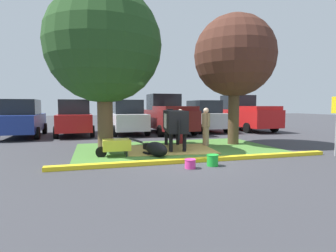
# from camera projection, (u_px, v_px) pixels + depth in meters

# --- Properties ---
(ground_plane) EXTENTS (80.00, 80.00, 0.00)m
(ground_plane) POSITION_uv_depth(u_px,v_px,m) (185.00, 158.00, 8.59)
(ground_plane) COLOR #38383D
(grass_island) EXTENTS (7.67, 4.65, 0.02)m
(grass_island) POSITION_uv_depth(u_px,v_px,m) (177.00, 149.00, 10.46)
(grass_island) COLOR #477A33
(grass_island) RESTS_ON ground
(curb_yellow) EXTENTS (8.87, 0.24, 0.12)m
(curb_yellow) POSITION_uv_depth(u_px,v_px,m) (202.00, 160.00, 8.08)
(curb_yellow) COLOR yellow
(curb_yellow) RESTS_ON ground
(hay_bedding) EXTENTS (3.45, 2.75, 0.04)m
(hay_bedding) POSITION_uv_depth(u_px,v_px,m) (170.00, 149.00, 10.17)
(hay_bedding) COLOR tan
(hay_bedding) RESTS_ON ground
(shade_tree_left) EXTENTS (4.17, 4.17, 5.96)m
(shade_tree_left) POSITION_uv_depth(u_px,v_px,m) (104.00, 46.00, 9.60)
(shade_tree_left) COLOR brown
(shade_tree_left) RESTS_ON ground
(shade_tree_right) EXTENTS (3.47, 3.47, 5.56)m
(shade_tree_right) POSITION_uv_depth(u_px,v_px,m) (235.00, 57.00, 11.39)
(shade_tree_right) COLOR #4C3823
(shade_tree_right) RESTS_ON ground
(cow_holstein) EXTENTS (1.08, 3.11, 1.54)m
(cow_holstein) POSITION_uv_depth(u_px,v_px,m) (174.00, 121.00, 10.45)
(cow_holstein) COLOR black
(cow_holstein) RESTS_ON ground
(calf_lying) EXTENTS (0.81, 1.33, 0.48)m
(calf_lying) POSITION_uv_depth(u_px,v_px,m) (156.00, 149.00, 8.95)
(calf_lying) COLOR black
(calf_lying) RESTS_ON ground
(person_handler) EXTENTS (0.34, 0.53, 1.60)m
(person_handler) POSITION_uv_depth(u_px,v_px,m) (206.00, 126.00, 11.06)
(person_handler) COLOR #9E7F5B
(person_handler) RESTS_ON ground
(person_visitor_near) EXTENTS (0.35, 0.44, 1.54)m
(person_visitor_near) POSITION_uv_depth(u_px,v_px,m) (180.00, 125.00, 11.78)
(person_visitor_near) COLOR maroon
(person_visitor_near) RESTS_ON ground
(wheelbarrow) EXTENTS (1.60, 0.60, 0.63)m
(wheelbarrow) POSITION_uv_depth(u_px,v_px,m) (116.00, 145.00, 8.82)
(wheelbarrow) COLOR gold
(wheelbarrow) RESTS_ON ground
(bucket_pink) EXTENTS (0.32, 0.32, 0.25)m
(bucket_pink) POSITION_uv_depth(u_px,v_px,m) (190.00, 163.00, 7.21)
(bucket_pink) COLOR #EA3893
(bucket_pink) RESTS_ON ground
(bucket_green) EXTENTS (0.34, 0.34, 0.32)m
(bucket_green) POSITION_uv_depth(u_px,v_px,m) (213.00, 160.00, 7.50)
(bucket_green) COLOR green
(bucket_green) RESTS_ON ground
(sedan_blue) EXTENTS (2.15, 4.46, 2.02)m
(sedan_blue) POSITION_uv_depth(u_px,v_px,m) (22.00, 119.00, 14.31)
(sedan_blue) COLOR navy
(sedan_blue) RESTS_ON ground
(sedan_red) EXTENTS (2.15, 4.46, 2.02)m
(sedan_red) POSITION_uv_depth(u_px,v_px,m) (75.00, 118.00, 15.21)
(sedan_red) COLOR red
(sedan_red) RESTS_ON ground
(hatchback_white) EXTENTS (2.15, 4.46, 2.02)m
(hatchback_white) POSITION_uv_depth(u_px,v_px,m) (127.00, 117.00, 15.91)
(hatchback_white) COLOR silver
(hatchback_white) RESTS_ON ground
(pickup_truck_maroon) EXTENTS (2.38, 5.47, 2.42)m
(pickup_truck_maroon) POSITION_uv_depth(u_px,v_px,m) (167.00, 115.00, 16.47)
(pickup_truck_maroon) COLOR maroon
(pickup_truck_maroon) RESTS_ON ground
(sedan_silver) EXTENTS (2.15, 4.46, 2.02)m
(sedan_silver) POSITION_uv_depth(u_px,v_px,m) (204.00, 116.00, 17.50)
(sedan_silver) COLOR silver
(sedan_silver) RESTS_ON ground
(pickup_truck_black) EXTENTS (2.38, 5.47, 2.42)m
(pickup_truck_black) POSITION_uv_depth(u_px,v_px,m) (244.00, 114.00, 18.37)
(pickup_truck_black) COLOR red
(pickup_truck_black) RESTS_ON ground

